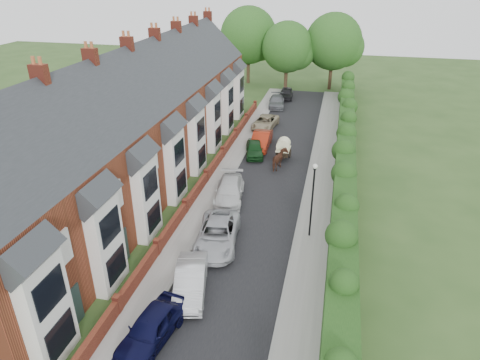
# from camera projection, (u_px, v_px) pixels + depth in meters

# --- Properties ---
(ground) EXTENTS (140.00, 140.00, 0.00)m
(ground) POSITION_uv_depth(u_px,v_px,m) (244.00, 267.00, 24.78)
(ground) COLOR #2D4C1E
(ground) RESTS_ON ground
(road) EXTENTS (6.00, 58.00, 0.02)m
(road) POSITION_uv_depth(u_px,v_px,m) (268.00, 183.00, 34.46)
(road) COLOR black
(road) RESTS_ON ground
(pavement_hedge_side) EXTENTS (2.20, 58.00, 0.12)m
(pavement_hedge_side) POSITION_uv_depth(u_px,v_px,m) (319.00, 187.00, 33.61)
(pavement_hedge_side) COLOR gray
(pavement_hedge_side) RESTS_ON ground
(pavement_house_side) EXTENTS (1.70, 58.00, 0.12)m
(pavement_house_side) POSITION_uv_depth(u_px,v_px,m) (222.00, 177.00, 35.22)
(pavement_house_side) COLOR gray
(pavement_house_side) RESTS_ON ground
(kerb_hedge_side) EXTENTS (0.18, 58.00, 0.13)m
(kerb_hedge_side) POSITION_uv_depth(u_px,v_px,m) (306.00, 186.00, 33.82)
(kerb_hedge_side) COLOR gray
(kerb_hedge_side) RESTS_ON ground
(kerb_house_side) EXTENTS (0.18, 58.00, 0.13)m
(kerb_house_side) POSITION_uv_depth(u_px,v_px,m) (231.00, 178.00, 35.05)
(kerb_house_side) COLOR gray
(kerb_house_side) RESTS_ON ground
(hedge) EXTENTS (2.10, 58.00, 2.85)m
(hedge) POSITION_uv_depth(u_px,v_px,m) (345.00, 172.00, 32.55)
(hedge) COLOR #123511
(hedge) RESTS_ON ground
(terrace_row) EXTENTS (9.05, 40.50, 11.50)m
(terrace_row) POSITION_uv_depth(u_px,v_px,m) (138.00, 124.00, 33.68)
(terrace_row) COLOR brown
(terrace_row) RESTS_ON ground
(garden_wall_row) EXTENTS (0.35, 40.35, 1.10)m
(garden_wall_row) POSITION_uv_depth(u_px,v_px,m) (206.00, 177.00, 34.37)
(garden_wall_row) COLOR maroon
(garden_wall_row) RESTS_ON ground
(lamppost) EXTENTS (0.32, 0.32, 5.16)m
(lamppost) POSITION_uv_depth(u_px,v_px,m) (313.00, 192.00, 26.10)
(lamppost) COLOR black
(lamppost) RESTS_ON ground
(tree_far_left) EXTENTS (7.14, 6.80, 9.29)m
(tree_far_left) POSITION_uv_depth(u_px,v_px,m) (290.00, 48.00, 57.67)
(tree_far_left) COLOR #332316
(tree_far_left) RESTS_ON ground
(tree_far_right) EXTENTS (7.98, 7.60, 10.31)m
(tree_far_right) POSITION_uv_depth(u_px,v_px,m) (336.00, 43.00, 57.92)
(tree_far_right) COLOR #332316
(tree_far_right) RESTS_ON ground
(tree_far_back) EXTENTS (8.40, 8.00, 10.82)m
(tree_far_back) POSITION_uv_depth(u_px,v_px,m) (251.00, 37.00, 61.08)
(tree_far_back) COLOR #332316
(tree_far_back) RESTS_ON ground
(car_navy) EXTENTS (2.40, 4.55, 1.48)m
(car_navy) POSITION_uv_depth(u_px,v_px,m) (151.00, 328.00, 19.66)
(car_navy) COLOR black
(car_navy) RESTS_ON ground
(car_silver_a) EXTENTS (2.54, 4.69, 1.47)m
(car_silver_a) POSITION_uv_depth(u_px,v_px,m) (191.00, 281.00, 22.59)
(car_silver_a) COLOR silver
(car_silver_a) RESTS_ON ground
(car_silver_b) EXTENTS (3.12, 5.60, 1.48)m
(car_silver_b) POSITION_uv_depth(u_px,v_px,m) (217.00, 234.00, 26.50)
(car_silver_b) COLOR #B3B5BB
(car_silver_b) RESTS_ON ground
(car_white) EXTENTS (2.70, 5.17, 1.43)m
(car_white) POSITION_uv_depth(u_px,v_px,m) (229.00, 191.00, 31.71)
(car_white) COLOR silver
(car_white) RESTS_ON ground
(car_green) EXTENTS (2.39, 4.15, 1.33)m
(car_green) POSITION_uv_depth(u_px,v_px,m) (254.00, 149.00, 39.13)
(car_green) COLOR #113815
(car_green) RESTS_ON ground
(car_red) EXTENTS (1.68, 4.62, 1.51)m
(car_red) POSITION_uv_depth(u_px,v_px,m) (261.00, 140.00, 40.78)
(car_red) COLOR maroon
(car_red) RESTS_ON ground
(car_beige) EXTENTS (2.67, 4.84, 1.28)m
(car_beige) POSITION_uv_depth(u_px,v_px,m) (265.00, 122.00, 45.83)
(car_beige) COLOR tan
(car_beige) RESTS_ON ground
(car_grey) EXTENTS (2.34, 4.72, 1.32)m
(car_grey) POSITION_uv_depth(u_px,v_px,m) (277.00, 102.00, 52.79)
(car_grey) COLOR slate
(car_grey) RESTS_ON ground
(car_black) EXTENTS (1.88, 4.16, 1.39)m
(car_black) POSITION_uv_depth(u_px,v_px,m) (286.00, 93.00, 56.12)
(car_black) COLOR black
(car_black) RESTS_ON ground
(horse) EXTENTS (1.31, 2.18, 1.72)m
(horse) POSITION_uv_depth(u_px,v_px,m) (280.00, 160.00, 36.40)
(horse) COLOR #4F2B1D
(horse) RESTS_ON ground
(horse_cart) EXTENTS (1.24, 2.75, 1.98)m
(horse_cart) POSITION_uv_depth(u_px,v_px,m) (283.00, 147.00, 38.19)
(horse_cart) COLOR black
(horse_cart) RESTS_ON ground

